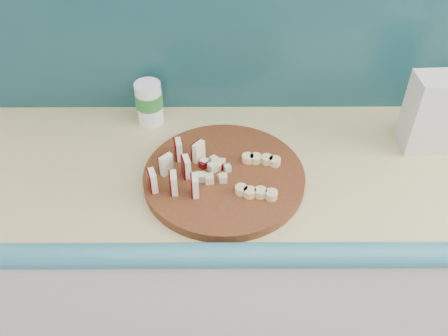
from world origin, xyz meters
The scene contains 9 objects.
kitchen_counter centered at (0.10, 1.50, 0.46)m, with size 2.20×0.63×0.91m.
backsplash centered at (0.10, 1.79, 1.16)m, with size 2.20×0.02×0.50m, color teal.
cutting_board centered at (-0.30, 1.44, 0.92)m, with size 0.42×0.42×0.03m, color #47230F.
apple_wedges centered at (-0.42, 1.43, 0.96)m, with size 0.13×0.17×0.06m.
apple_chunks centered at (-0.33, 1.45, 0.95)m, with size 0.07×0.07×0.02m.
banana_slices centered at (-0.21, 1.43, 0.95)m, with size 0.13×0.17×0.02m.
flour_bag centered at (0.26, 1.59, 1.02)m, with size 0.13×0.09×0.22m, color silver.
canister centered at (-0.52, 1.71, 0.98)m, with size 0.08×0.08×0.13m.
banana_peel centered at (0.36, 1.67, 0.91)m, with size 0.20×0.17×0.01m.
Camera 1 is at (-0.30, 0.50, 1.81)m, focal length 40.00 mm.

